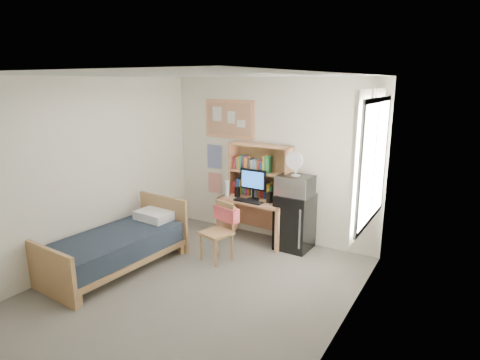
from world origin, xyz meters
The scene contains 26 objects.
floor centered at (0.00, 0.00, -0.01)m, with size 3.60×4.20×0.02m, color slate.
ceiling centered at (0.00, 0.00, 2.60)m, with size 3.60×4.20×0.02m, color silver.
wall_back centered at (0.00, 2.10, 1.30)m, with size 3.60×0.04×2.60m, color white.
wall_front centered at (0.00, -2.10, 1.30)m, with size 3.60×0.04×2.60m, color white.
wall_left centered at (-1.80, 0.00, 1.30)m, with size 0.04×4.20×2.60m, color white.
wall_right centered at (1.80, 0.00, 1.30)m, with size 0.04×4.20×2.60m, color white.
window_unit centered at (1.75, 1.20, 1.60)m, with size 0.10×1.40×1.70m, color white.
curtain_left centered at (1.72, 0.80, 1.60)m, with size 0.04×0.55×1.70m, color white.
curtain_right centered at (1.72, 1.60, 1.60)m, with size 0.04×0.55×1.70m, color white.
bulletin_board centered at (-0.78, 2.08, 1.92)m, with size 0.94×0.03×0.64m, color tan.
poster_wave centered at (-1.10, 2.09, 1.25)m, with size 0.30×0.01×0.42m, color #253994.
poster_japan centered at (-1.10, 2.09, 0.78)m, with size 0.28×0.01×0.36m, color red.
desk centered at (-0.13, 1.80, 0.35)m, with size 1.12×0.56×0.70m, color tan.
desk_chair centered at (-0.24, 0.84, 0.43)m, with size 0.43×0.43×0.86m, color tan.
mini_fridge centered at (0.56, 1.82, 0.43)m, with size 0.51×0.51×0.87m, color black.
bed centered at (-1.28, -0.10, 0.25)m, with size 0.92×1.84×0.51m, color #1A2330.
hutch centered at (-0.12, 1.95, 1.13)m, with size 1.06×0.27×0.87m, color tan.
monitor centered at (-0.13, 1.74, 0.94)m, with size 0.46×0.04×0.49m, color black.
keyboard centered at (-0.14, 1.60, 0.71)m, with size 0.47×0.15×0.02m, color black.
speaker_left centered at (-0.43, 1.76, 0.78)m, with size 0.07×0.07×0.16m, color black.
speaker_right centered at (0.17, 1.72, 0.79)m, with size 0.07×0.07×0.17m, color black.
water_bottle centered at (-0.62, 1.72, 0.83)m, with size 0.07×0.07×0.25m, color white.
hoodie centered at (-0.19, 1.03, 0.66)m, with size 0.43×0.13×0.21m, color #ED5A5D.
microwave centered at (0.55, 1.80, 1.02)m, with size 0.51×0.39×0.30m, color #B5B5BA.
desk_fan centered at (0.55, 1.80, 1.33)m, with size 0.26×0.26×0.33m, color white.
pillow centered at (-1.23, 0.65, 0.57)m, with size 0.54×0.38×0.13m, color white.
Camera 1 is at (2.80, -3.62, 2.53)m, focal length 30.00 mm.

